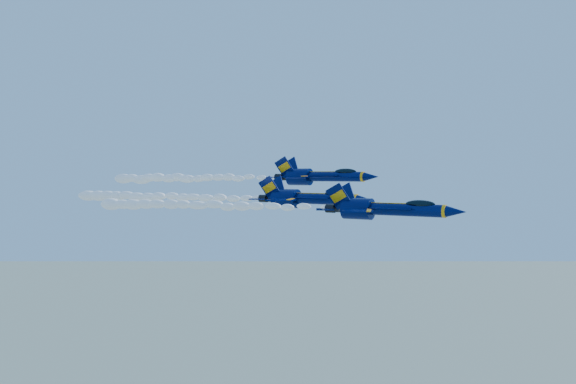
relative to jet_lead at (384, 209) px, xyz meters
The scene contains 6 objects.
jet_lead is the anchor object (origin of this frame).
smoke_trail_jet_lead 28.10m from the jet_lead, behind, with size 41.62×1.90×1.71m, color white.
jet_second 17.28m from the jet_lead, 151.13° to the left, with size 18.23×14.95×6.77m.
smoke_trail_jet_second 44.51m from the jet_lead, 169.20° to the left, with size 41.62×2.03×1.83m, color white.
jet_third 30.81m from the jet_lead, 132.71° to the left, with size 19.35×15.88×7.19m.
smoke_trail_jet_third 54.76m from the jet_lead, 155.72° to the left, with size 41.62×2.16×1.94m, color white.
Camera 1 is at (46.24, -78.59, 155.15)m, focal length 35.00 mm.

